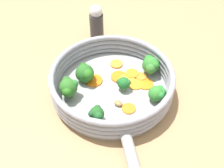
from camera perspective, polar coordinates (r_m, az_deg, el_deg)
ground_plane at (r=0.67m, az=-0.00°, el=-1.74°), size 4.00×4.00×0.00m
skillet at (r=0.66m, az=-0.00°, el=-1.32°), size 0.29×0.29×0.01m
skillet_rim_wall at (r=0.64m, az=-0.00°, el=0.86°), size 0.30×0.30×0.06m
skillet_rivet_left at (r=0.57m, az=-0.15°, el=-10.80°), size 0.01×0.01×0.01m
skillet_rivet_right at (r=0.58m, az=5.39°, el=-9.85°), size 0.01×0.01×0.01m
carrot_slice_0 at (r=0.72m, az=1.33°, el=4.33°), size 0.05×0.05×0.00m
carrot_slice_1 at (r=0.67m, az=5.09°, el=-0.09°), size 0.05×0.05×0.00m
carrot_slice_2 at (r=0.69m, az=4.38°, el=2.23°), size 0.04×0.04×0.01m
carrot_slice_3 at (r=0.68m, az=1.52°, el=1.58°), size 0.06×0.06×0.00m
carrot_slice_4 at (r=0.69m, az=6.31°, el=1.62°), size 0.04×0.04×0.00m
carrot_slice_5 at (r=0.68m, az=3.39°, el=1.01°), size 0.04×0.04×0.00m
carrot_slice_6 at (r=0.62m, az=3.65°, el=-5.34°), size 0.04×0.04×0.00m
carrot_slice_7 at (r=0.67m, az=7.20°, el=0.07°), size 0.06×0.06×0.00m
carrot_slice_8 at (r=0.68m, az=-3.95°, el=0.77°), size 0.05×0.05×0.00m
broccoli_floret_0 at (r=0.66m, az=-5.87°, el=2.40°), size 0.05×0.05×0.05m
broccoli_floret_1 at (r=0.62m, az=-9.48°, el=-0.71°), size 0.05×0.05×0.05m
broccoli_floret_2 at (r=0.64m, az=2.59°, el=0.25°), size 0.04×0.03×0.04m
broccoli_floret_3 at (r=0.68m, az=8.44°, el=4.11°), size 0.04×0.06×0.05m
broccoli_floret_4 at (r=0.62m, az=9.89°, el=-2.02°), size 0.04×0.04×0.04m
broccoli_floret_5 at (r=0.57m, az=-3.35°, el=-6.53°), size 0.03×0.04×0.04m
mushroom_piece_0 at (r=0.62m, az=1.41°, el=-4.24°), size 0.03×0.02×0.01m
salt_shaker at (r=0.81m, az=-3.41°, el=13.26°), size 0.04×0.04×0.11m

